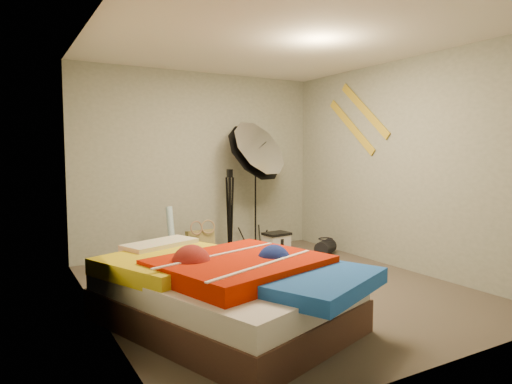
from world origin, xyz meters
TOP-DOWN VIEW (x-y plane):
  - floor at (0.00, 0.00)m, footprint 4.00×4.00m
  - ceiling at (0.00, 0.00)m, footprint 4.00×4.00m
  - wall_back at (0.00, 2.00)m, footprint 3.50×0.00m
  - wall_front at (0.00, -2.00)m, footprint 3.50×0.00m
  - wall_left at (-1.75, 0.00)m, footprint 0.00×4.00m
  - wall_right at (1.75, 0.00)m, footprint 0.00×4.00m
  - tote_bag at (-0.16, 1.62)m, footprint 0.38×0.18m
  - wrapping_roll at (-0.61, 1.50)m, footprint 0.10×0.22m
  - camera_case at (0.73, 1.15)m, footprint 0.34×0.26m
  - duffel_bag at (1.40, 0.96)m, footprint 0.39×0.34m
  - wall_stripe_upper at (1.73, 0.60)m, footprint 0.02×0.91m
  - wall_stripe_lower at (1.73, 0.85)m, footprint 0.02×0.91m
  - bed at (-0.91, -0.65)m, footprint 1.99×2.34m
  - photo_umbrella at (0.65, 1.64)m, footprint 1.03×0.88m
  - camera_tripod at (0.29, 1.65)m, footprint 0.07×0.07m

SIDE VIEW (x-z plane):
  - floor at x=0.00m, z-range 0.00..0.00m
  - duffel_bag at x=1.40m, z-range 0.00..0.20m
  - camera_case at x=0.73m, z-range 0.00..0.31m
  - tote_bag at x=-0.16m, z-range -0.01..0.38m
  - bed at x=-0.91m, z-range 0.00..0.58m
  - wrapping_roll at x=-0.61m, z-range 0.00..0.73m
  - camera_tripod at x=0.29m, z-range 0.09..1.26m
  - wall_back at x=0.00m, z-range -0.50..3.00m
  - wall_front at x=0.00m, z-range -0.50..3.00m
  - wall_left at x=-1.75m, z-range -0.75..3.25m
  - wall_right at x=1.75m, z-range -0.75..3.25m
  - photo_umbrella at x=0.65m, z-range 0.42..2.35m
  - wall_stripe_lower at x=1.73m, z-range 1.36..2.14m
  - wall_stripe_upper at x=1.73m, z-range 1.56..2.34m
  - ceiling at x=0.00m, z-range 2.50..2.50m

